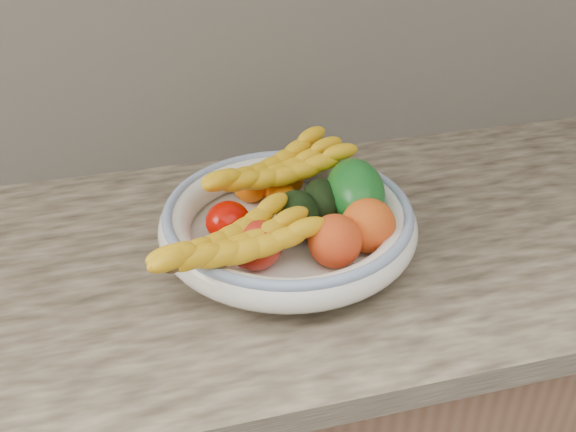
{
  "coord_description": "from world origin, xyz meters",
  "views": [
    {
      "loc": [
        -0.2,
        0.88,
        1.48
      ],
      "look_at": [
        0.0,
        1.66,
        0.96
      ],
      "focal_mm": 40.0,
      "sensor_mm": 36.0,
      "label": 1
    }
  ],
  "objects_px": {
    "green_mango": "(355,192)",
    "banana_bunch_back": "(276,174)",
    "banana_bunch_front": "(235,248)",
    "fruit_bowl": "(288,222)"
  },
  "relations": [
    {
      "from": "fruit_bowl",
      "to": "banana_bunch_back",
      "type": "relative_size",
      "value": 1.41
    },
    {
      "from": "green_mango",
      "to": "banana_bunch_back",
      "type": "height_order",
      "value": "green_mango"
    },
    {
      "from": "fruit_bowl",
      "to": "green_mango",
      "type": "height_order",
      "value": "green_mango"
    },
    {
      "from": "green_mango",
      "to": "banana_bunch_front",
      "type": "xyz_separation_m",
      "value": [
        -0.21,
        -0.11,
        0.01
      ]
    },
    {
      "from": "fruit_bowl",
      "to": "banana_bunch_front",
      "type": "distance_m",
      "value": 0.14
    },
    {
      "from": "banana_bunch_back",
      "to": "green_mango",
      "type": "bearing_deg",
      "value": -52.66
    },
    {
      "from": "fruit_bowl",
      "to": "banana_bunch_back",
      "type": "bearing_deg",
      "value": 88.34
    },
    {
      "from": "fruit_bowl",
      "to": "banana_bunch_front",
      "type": "relative_size",
      "value": 1.45
    },
    {
      "from": "banana_bunch_back",
      "to": "banana_bunch_front",
      "type": "relative_size",
      "value": 1.03
    },
    {
      "from": "fruit_bowl",
      "to": "green_mango",
      "type": "distance_m",
      "value": 0.12
    }
  ]
}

